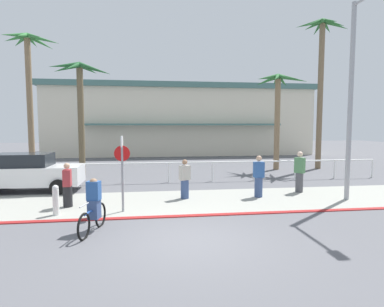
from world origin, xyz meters
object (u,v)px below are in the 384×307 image
object	(u,v)px
car_white_1	(28,172)
pedestrian_1	(67,187)
cyclist_blue_0	(93,207)
pedestrian_2	(299,173)
pedestrian_0	(185,181)
stop_sign_bike_lane	(122,163)
streetlight_curb	(355,89)
palm_tree_1	(80,89)
palm_tree_3	(321,57)
bollard_1	(56,200)
pedestrian_3	(259,178)
palm_tree_2	(278,95)
palm_tree_0	(29,68)

from	to	relation	value
car_white_1	pedestrian_1	distance (m)	3.89
cyclist_blue_0	pedestrian_1	size ratio (longest dim) A/B	1.12
cyclist_blue_0	pedestrian_2	bearing A→B (deg)	27.27
cyclist_blue_0	pedestrian_0	bearing A→B (deg)	50.86
cyclist_blue_0	stop_sign_bike_lane	bearing A→B (deg)	71.67
streetlight_curb	palm_tree_1	size ratio (longest dim) A/B	1.14
palm_tree_1	cyclist_blue_0	xyz separation A→B (m)	(2.36, -10.69, -4.30)
palm_tree_3	pedestrian_2	bearing A→B (deg)	-124.04
stop_sign_bike_lane	pedestrian_0	size ratio (longest dim) A/B	1.62
stop_sign_bike_lane	car_white_1	size ratio (longest dim) A/B	0.58
cyclist_blue_0	pedestrian_1	distance (m)	3.15
palm_tree_1	palm_tree_3	distance (m)	15.44
bollard_1	pedestrian_2	bearing A→B (deg)	13.76
pedestrian_0	pedestrian_2	size ratio (longest dim) A/B	0.88
stop_sign_bike_lane	palm_tree_3	xyz separation A→B (m)	(12.24, 9.42, 5.69)
pedestrian_3	pedestrian_1	bearing A→B (deg)	-175.26
stop_sign_bike_lane	pedestrian_3	bearing A→B (deg)	15.96
palm_tree_3	pedestrian_0	world-z (taller)	palm_tree_3
stop_sign_bike_lane	pedestrian_2	size ratio (longest dim) A/B	1.43
palm_tree_2	car_white_1	bearing A→B (deg)	-158.52
palm_tree_0	car_white_1	distance (m)	8.97
palm_tree_0	palm_tree_2	xyz separation A→B (m)	(15.68, -1.36, -1.55)
stop_sign_bike_lane	car_white_1	world-z (taller)	stop_sign_bike_lane
stop_sign_bike_lane	pedestrian_2	world-z (taller)	stop_sign_bike_lane
palm_tree_2	palm_tree_0	bearing A→B (deg)	175.05
streetlight_curb	pedestrian_2	world-z (taller)	streetlight_curb
palm_tree_2	cyclist_blue_0	distance (m)	15.63
palm_tree_2	palm_tree_1	bearing A→B (deg)	-177.14
palm_tree_3	pedestrian_0	bearing A→B (deg)	-142.04
palm_tree_0	car_white_1	bearing A→B (deg)	-73.27
pedestrian_1	palm_tree_0	bearing A→B (deg)	114.11
stop_sign_bike_lane	streetlight_curb	world-z (taller)	streetlight_curb
stop_sign_bike_lane	palm_tree_3	bearing A→B (deg)	37.59
stop_sign_bike_lane	palm_tree_1	size ratio (longest dim) A/B	0.39
palm_tree_0	pedestrian_3	distance (m)	15.90
car_white_1	palm_tree_3	bearing A→B (deg)	18.12
car_white_1	stop_sign_bike_lane	bearing A→B (deg)	-42.44
pedestrian_3	palm_tree_1	bearing A→B (deg)	138.83
palm_tree_2	palm_tree_3	xyz separation A→B (m)	(2.95, 0.06, 2.47)
palm_tree_1	car_white_1	xyz separation A→B (m)	(-1.36, -4.76, -4.12)
palm_tree_0	palm_tree_3	bearing A→B (deg)	-3.98
pedestrian_1	pedestrian_2	world-z (taller)	pedestrian_2
car_white_1	palm_tree_0	bearing A→B (deg)	106.73
pedestrian_1	car_white_1	bearing A→B (deg)	127.55
palm_tree_2	pedestrian_1	distance (m)	14.71
stop_sign_bike_lane	palm_tree_0	world-z (taller)	palm_tree_0
pedestrian_0	pedestrian_3	size ratio (longest dim) A/B	0.93
bollard_1	pedestrian_3	world-z (taller)	pedestrian_3
car_white_1	palm_tree_1	bearing A→B (deg)	74.08
palm_tree_1	cyclist_blue_0	size ratio (longest dim) A/B	3.68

